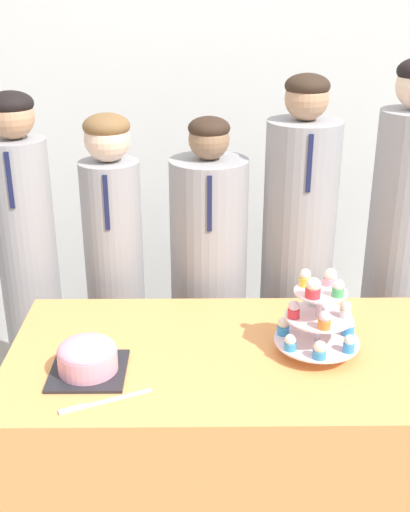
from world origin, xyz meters
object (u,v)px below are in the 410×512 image
object	(u,v)px
student_1	(116,286)
student_0	(30,279)
round_cake	(87,357)
cupcake_stand	(318,317)
cake_knife	(91,405)
student_2	(209,295)
student_4	(398,266)
student_3	(296,276)

from	to	relation	value
student_1	student_0	bearing A→B (deg)	180.00
round_cake	cupcake_stand	bearing A→B (deg)	8.91
cake_knife	student_1	size ratio (longest dim) A/B	0.18
round_cake	student_2	xyz separation A→B (m)	(0.39, 0.76, -0.17)
round_cake	student_1	size ratio (longest dim) A/B	0.16
cake_knife	student_4	bearing A→B (deg)	15.55
student_0	student_2	size ratio (longest dim) A/B	1.07
student_4	cake_knife	bearing A→B (deg)	-140.92
student_2	round_cake	bearing A→B (deg)	-116.90
cake_knife	student_2	xyz separation A→B (m)	(0.35, 0.94, -0.11)
student_1	student_3	bearing A→B (deg)	0.00
cake_knife	cupcake_stand	xyz separation A→B (m)	(0.70, 0.29, 0.13)
cupcake_stand	student_3	xyz separation A→B (m)	(0.03, 0.65, -0.15)
student_0	cupcake_stand	bearing A→B (deg)	-30.61
cake_knife	student_4	xyz separation A→B (m)	(1.15, 0.94, 0.02)
round_cake	student_4	xyz separation A→B (m)	(1.19, 0.76, -0.04)
cupcake_stand	student_1	world-z (taller)	student_1
student_2	cupcake_stand	bearing A→B (deg)	-62.26
student_2	student_3	xyz separation A→B (m)	(0.37, 0.00, 0.09)
cupcake_stand	student_2	xyz separation A→B (m)	(-0.34, 0.65, -0.24)
student_0	student_1	distance (m)	0.36
cake_knife	student_2	distance (m)	1.01
cupcake_stand	student_4	bearing A→B (deg)	54.75
student_2	student_0	bearing A→B (deg)	-180.00
cake_knife	student_0	world-z (taller)	student_0
cupcake_stand	student_3	bearing A→B (deg)	87.37
cupcake_stand	student_4	xyz separation A→B (m)	(0.46, 0.65, -0.11)
round_cake	cake_knife	distance (m)	0.19
cupcake_stand	student_2	world-z (taller)	student_2
student_0	student_2	distance (m)	0.76
student_1	student_2	xyz separation A→B (m)	(0.40, 0.00, -0.04)
student_0	student_1	bearing A→B (deg)	-0.00
student_2	student_3	distance (m)	0.38
student_4	student_3	bearing A→B (deg)	180.00
cake_knife	student_2	bearing A→B (deg)	45.76
round_cake	student_0	distance (m)	0.85
student_1	student_4	world-z (taller)	student_4
student_1	cupcake_stand	bearing A→B (deg)	-41.38
student_0	student_1	world-z (taller)	student_0
student_0	student_4	distance (m)	1.55
cupcake_stand	student_2	bearing A→B (deg)	117.74
student_3	student_4	bearing A→B (deg)	-0.00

